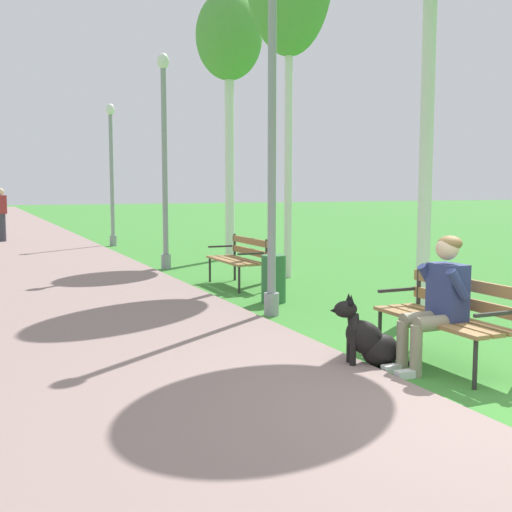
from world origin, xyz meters
The scene contains 12 objects.
ground_plane centered at (0.00, 0.00, 0.00)m, with size 120.00×120.00×0.00m, color #3D8433.
paved_path centered at (-2.05, 24.00, 0.02)m, with size 3.82×60.00×0.04m, color gray.
park_bench_near centered at (0.60, 1.14, 0.51)m, with size 0.55×1.50×0.85m.
park_bench_mid centered at (0.66, 6.48, 0.51)m, with size 0.55×1.50×0.85m.
person_seated_on_near_bench centered at (0.40, 1.05, 0.68)m, with size 0.74×0.49×1.25m.
dog_black centered at (-0.12, 1.38, 0.26)m, with size 0.81×0.41×0.71m.
lamp_post_near centered at (0.09, 3.99, 2.37)m, with size 0.24×0.24×4.58m.
lamp_post_mid centered at (0.15, 9.26, 2.25)m, with size 0.24×0.24×4.36m.
lamp_post_far centered at (0.21, 14.93, 2.08)m, with size 0.24×0.24×4.02m.
birch_tree_fourth centered at (2.09, 10.56, 5.03)m, with size 1.52×1.59×6.15m.
litter_bin centered at (0.52, 4.85, 0.35)m, with size 0.36×0.36×0.70m, color #2D6638.
pedestrian_distant centered at (-2.66, 17.38, 0.84)m, with size 0.32×0.22×1.65m.
Camera 1 is at (-3.50, -3.63, 1.70)m, focal length 45.33 mm.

